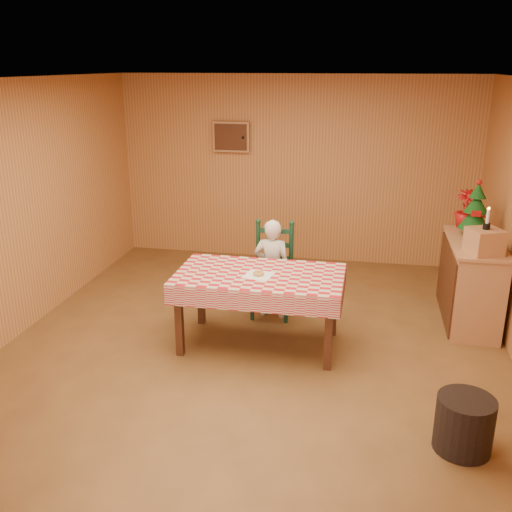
{
  "coord_description": "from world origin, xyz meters",
  "views": [
    {
      "loc": [
        1.03,
        -4.95,
        2.73
      ],
      "look_at": [
        0.0,
        0.2,
        0.95
      ],
      "focal_mm": 40.0,
      "sensor_mm": 36.0,
      "label": 1
    }
  ],
  "objects": [
    {
      "name": "candle_set",
      "position": [
        2.19,
        0.78,
        1.24
      ],
      "size": [
        0.07,
        0.07,
        0.22
      ],
      "color": "black",
      "rests_on": "crate"
    },
    {
      "name": "flower_arrangement",
      "position": [
        2.14,
        1.73,
        1.15
      ],
      "size": [
        0.25,
        0.25,
        0.44
      ],
      "primitive_type": "imported",
      "rotation": [
        0.0,
        0.0,
        0.0
      ],
      "color": "#A30F0F",
      "rests_on": "shelf_unit"
    },
    {
      "name": "donut",
      "position": [
        0.03,
        0.15,
        0.79
      ],
      "size": [
        0.12,
        0.12,
        0.04
      ],
      "primitive_type": "torus",
      "rotation": [
        0.0,
        0.0,
        0.14
      ],
      "color": "gold",
      "rests_on": "napkin"
    },
    {
      "name": "storage_bin",
      "position": [
        1.83,
        -1.14,
        0.21
      ],
      "size": [
        0.44,
        0.44,
        0.42
      ],
      "primitive_type": "cylinder",
      "rotation": [
        0.0,
        0.0,
        -0.04
      ],
      "color": "black",
      "rests_on": "ground"
    },
    {
      "name": "cabin_walls",
      "position": [
        -0.0,
        0.53,
        1.83
      ],
      "size": [
        5.1,
        6.05,
        2.65
      ],
      "color": "#BF7E45",
      "rests_on": "ground"
    },
    {
      "name": "seated_child",
      "position": [
        0.03,
        0.93,
        0.56
      ],
      "size": [
        0.41,
        0.27,
        1.12
      ],
      "primitive_type": "imported",
      "rotation": [
        0.0,
        0.0,
        3.14
      ],
      "color": "silver",
      "rests_on": "ground"
    },
    {
      "name": "napkin",
      "position": [
        0.03,
        0.15,
        0.77
      ],
      "size": [
        0.3,
        0.3,
        0.0
      ],
      "primitive_type": "cube",
      "rotation": [
        0.0,
        0.0,
        -0.17
      ],
      "color": "white",
      "rests_on": "dining_table"
    },
    {
      "name": "dining_table",
      "position": [
        0.03,
        0.2,
        0.69
      ],
      "size": [
        1.66,
        0.96,
        0.77
      ],
      "color": "#482413",
      "rests_on": "ground"
    },
    {
      "name": "ladder_chair",
      "position": [
        0.03,
        0.99,
        0.5
      ],
      "size": [
        0.44,
        0.4,
        1.08
      ],
      "color": "#10321E",
      "rests_on": "ground"
    },
    {
      "name": "shelf_unit",
      "position": [
        2.19,
        1.18,
        0.47
      ],
      "size": [
        0.54,
        1.24,
        0.93
      ],
      "color": "tan",
      "rests_on": "ground"
    },
    {
      "name": "ground",
      "position": [
        0.0,
        0.0,
        0.0
      ],
      "size": [
        6.0,
        6.0,
        0.0
      ],
      "primitive_type": "plane",
      "color": "brown",
      "rests_on": "ground"
    },
    {
      "name": "crate",
      "position": [
        2.19,
        0.78,
        1.06
      ],
      "size": [
        0.39,
        0.39,
        0.25
      ],
      "primitive_type": "cube",
      "rotation": [
        0.0,
        0.0,
        0.37
      ],
      "color": "tan",
      "rests_on": "shelf_unit"
    },
    {
      "name": "christmas_tree",
      "position": [
        2.19,
        1.43,
        1.21
      ],
      "size": [
        0.34,
        0.34,
        0.62
      ],
      "color": "#482413",
      "rests_on": "shelf_unit"
    }
  ]
}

